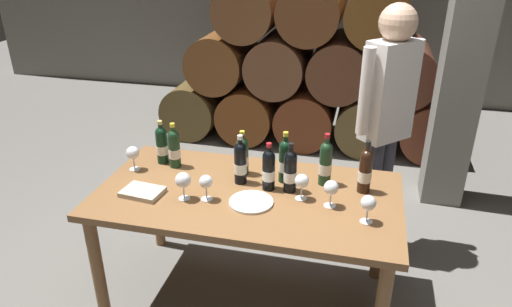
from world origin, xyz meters
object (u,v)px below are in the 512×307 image
at_px(wine_bottle_2, 285,160).
at_px(wine_glass_2, 183,181).
at_px(wine_bottle_0, 242,155).
at_px(wine_bottle_1, 269,169).
at_px(wine_bottle_6, 162,145).
at_px(dining_table, 248,206).
at_px(serving_plate, 251,202).
at_px(wine_glass_5, 368,204).
at_px(wine_glass_0, 302,182).
at_px(wine_bottle_8, 365,170).
at_px(wine_glass_1, 331,188).
at_px(wine_bottle_3, 174,148).
at_px(wine_bottle_7, 290,171).
at_px(wine_glass_4, 206,183).
at_px(wine_bottle_5, 325,163).
at_px(sommelier_presenting, 387,111).
at_px(tasting_notebook, 143,192).
at_px(wine_glass_3, 133,153).

distance_m(wine_bottle_2, wine_glass_2, 0.60).
distance_m(wine_bottle_0, wine_bottle_2, 0.27).
distance_m(wine_bottle_1, wine_bottle_6, 0.74).
bearing_deg(dining_table, serving_plate, -66.16).
xyz_separation_m(dining_table, wine_glass_5, (0.66, -0.15, 0.20)).
bearing_deg(wine_glass_5, wine_glass_0, 157.15).
relative_size(wine_bottle_1, wine_bottle_8, 0.92).
height_order(wine_glass_1, wine_glass_5, same).
xyz_separation_m(wine_bottle_3, wine_bottle_8, (1.15, -0.04, 0.01)).
height_order(wine_bottle_2, serving_plate, wine_bottle_2).
xyz_separation_m(wine_bottle_0, wine_bottle_7, (0.31, -0.14, 0.01)).
distance_m(wine_glass_1, serving_plate, 0.43).
height_order(wine_bottle_3, wine_bottle_7, wine_bottle_7).
bearing_deg(wine_glass_0, wine_bottle_3, 165.80).
relative_size(wine_bottle_2, serving_plate, 1.29).
bearing_deg(wine_glass_0, dining_table, -179.65).
height_order(wine_bottle_2, wine_glass_0, wine_bottle_2).
bearing_deg(wine_bottle_6, wine_glass_2, -52.92).
bearing_deg(wine_bottle_0, wine_bottle_6, 176.91).
height_order(wine_bottle_8, wine_glass_4, wine_bottle_8).
height_order(wine_bottle_2, wine_bottle_8, wine_bottle_2).
xyz_separation_m(wine_bottle_3, wine_glass_2, (0.20, -0.36, -0.01)).
bearing_deg(wine_bottle_5, sommelier_presenting, 58.98).
relative_size(wine_bottle_6, wine_bottle_7, 0.96).
bearing_deg(wine_glass_1, wine_bottle_2, 142.48).
xyz_separation_m(wine_bottle_0, wine_glass_5, (0.74, -0.36, -0.01)).
xyz_separation_m(wine_bottle_1, tasting_notebook, (-0.67, -0.23, -0.11)).
bearing_deg(wine_glass_2, wine_bottle_6, 127.08).
bearing_deg(wine_bottle_3, wine_bottle_7, -10.27).
bearing_deg(wine_glass_3, serving_plate, -15.19).
bearing_deg(wine_glass_4, wine_bottle_3, 133.71).
height_order(wine_glass_1, sommelier_presenting, sommelier_presenting).
distance_m(dining_table, tasting_notebook, 0.60).
height_order(wine_bottle_5, wine_glass_4, wine_bottle_5).
bearing_deg(tasting_notebook, wine_glass_2, 8.06).
height_order(wine_bottle_1, wine_bottle_6, wine_bottle_1).
bearing_deg(wine_bottle_6, wine_bottle_2, -4.43).
xyz_separation_m(dining_table, wine_bottle_2, (0.18, 0.18, 0.22)).
bearing_deg(wine_bottle_5, wine_glass_3, -175.28).
bearing_deg(wine_bottle_0, wine_bottle_8, -3.83).
xyz_separation_m(wine_bottle_5, wine_glass_1, (0.06, -0.24, -0.03)).
relative_size(wine_bottle_0, wine_bottle_8, 0.90).
height_order(wine_bottle_0, wine_bottle_7, wine_bottle_7).
distance_m(wine_bottle_7, wine_glass_5, 0.48).
bearing_deg(wine_bottle_1, wine_bottle_3, 167.33).
relative_size(wine_glass_5, sommelier_presenting, 0.09).
xyz_separation_m(wine_bottle_1, wine_bottle_7, (0.12, 0.01, 0.00)).
height_order(wine_bottle_1, wine_bottle_3, wine_bottle_3).
height_order(wine_bottle_2, wine_glass_2, wine_bottle_2).
xyz_separation_m(wine_bottle_0, wine_bottle_3, (-0.43, -0.00, 0.00)).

